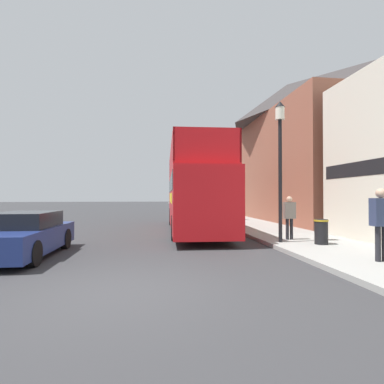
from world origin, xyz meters
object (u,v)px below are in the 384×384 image
Objects in this scene: parked_car_ahead_of_bus at (191,211)px; lamp_post_nearest at (280,146)px; pedestrian_third at (289,213)px; parked_car_far_side at (24,235)px; pedestrian_second at (381,217)px; lamp_post_second at (219,173)px; litter_bin at (321,231)px; tour_bus at (194,195)px.

parked_car_ahead_of_bus is 0.85× the size of lamp_post_nearest.
lamp_post_nearest reaches higher than pedestrian_third.
pedestrian_second is at bearing 165.69° from parked_car_far_side.
lamp_post_second is at bearing -62.34° from parked_car_ahead_of_bus.
lamp_post_second is 5.56× the size of litter_bin.
lamp_post_nearest is at bearing -173.83° from parked_car_far_side.
pedestrian_third is at bearing 43.00° from lamp_post_nearest.
lamp_post_nearest is (2.43, -5.10, 1.75)m from tour_bus.
litter_bin is at bearing -64.24° from pedestrian_third.
tour_bus is at bearing -97.52° from parked_car_ahead_of_bus.
pedestrian_second is (3.62, -8.45, -0.61)m from tour_bus.
pedestrian_second reaches higher than pedestrian_third.
lamp_post_nearest reaches higher than parked_car_far_side.
pedestrian_second is 0.36× the size of lamp_post_nearest.
parked_car_ahead_of_bus is at bearing -115.77° from parked_car_far_side.
litter_bin is at bearing -27.55° from lamp_post_nearest.
parked_car_far_side is at bearing -174.48° from lamp_post_nearest.
lamp_post_second is at bearing 90.12° from lamp_post_nearest.
litter_bin is (9.53, 0.18, -0.03)m from parked_car_far_side.
pedestrian_third is at bearing 98.29° from pedestrian_second.
pedestrian_second reaches higher than parked_car_far_side.
tour_bus is at bearing -134.34° from parked_car_far_side.
tour_bus is 6.73× the size of pedestrian_third.
tour_bus is at bearing 115.50° from lamp_post_nearest.
pedestrian_second is 0.39× the size of lamp_post_second.
tour_bus reaches higher than pedestrian_second.
parked_car_far_side is 5.10× the size of litter_bin.
parked_car_far_side is (-5.90, -5.90, -1.23)m from tour_bus.
lamp_post_nearest reaches higher than pedestrian_second.
lamp_post_nearest is 5.96× the size of litter_bin.
litter_bin is at bearing -178.25° from parked_car_far_side.
parked_car_ahead_of_bus is at bearing 97.04° from lamp_post_nearest.
tour_bus is at bearing 122.37° from litter_bin.
lamp_post_second is at bearing 95.19° from pedestrian_second.
parked_car_far_side is at bearing -178.90° from litter_bin.
parked_car_far_side is at bearing -127.68° from lamp_post_second.
lamp_post_second is (-0.64, 9.38, 2.28)m from pedestrian_third.
pedestrian_second is at bearing -81.71° from pedestrian_third.
pedestrian_third is at bearing -86.12° from lamp_post_second.
parked_car_ahead_of_bus is at bearing 86.27° from tour_bus.
tour_bus is 5.91m from lamp_post_nearest.
parked_car_far_side is 13.88m from lamp_post_second.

